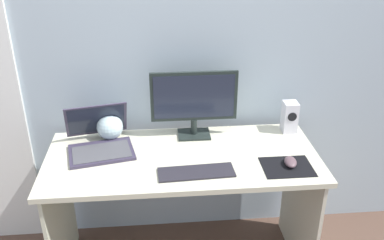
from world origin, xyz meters
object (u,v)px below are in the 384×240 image
object	(u,v)px
keyboard_external	(196,172)
mouse	(290,162)
laptop	(100,141)
monitor	(194,101)
speaker_right	(290,117)
fishbowl	(110,127)

from	to	relation	value
keyboard_external	mouse	bearing A→B (deg)	0.52
laptop	mouse	xyz separation A→B (m)	(0.97, -0.25, -0.03)
keyboard_external	mouse	size ratio (longest dim) A/B	3.73
mouse	monitor	bearing A→B (deg)	149.79
keyboard_external	mouse	distance (m)	0.48
monitor	mouse	size ratio (longest dim) A/B	4.77
mouse	laptop	bearing A→B (deg)	173.59
keyboard_external	mouse	world-z (taller)	mouse
speaker_right	keyboard_external	distance (m)	0.70
laptop	fishbowl	distance (m)	0.13
monitor	mouse	xyz separation A→B (m)	(0.45, -0.36, -0.19)
monitor	mouse	bearing A→B (deg)	-38.54
monitor	fishbowl	size ratio (longest dim) A/B	3.26
speaker_right	laptop	bearing A→B (deg)	-174.03
fishbowl	mouse	xyz separation A→B (m)	(0.92, -0.37, -0.05)
laptop	speaker_right	bearing A→B (deg)	5.97
fishbowl	laptop	bearing A→B (deg)	-111.42
laptop	mouse	distance (m)	1.00
monitor	fishbowl	bearing A→B (deg)	178.64
speaker_right	fishbowl	size ratio (longest dim) A/B	1.23
monitor	keyboard_external	bearing A→B (deg)	-93.59
fishbowl	keyboard_external	bearing A→B (deg)	-41.94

